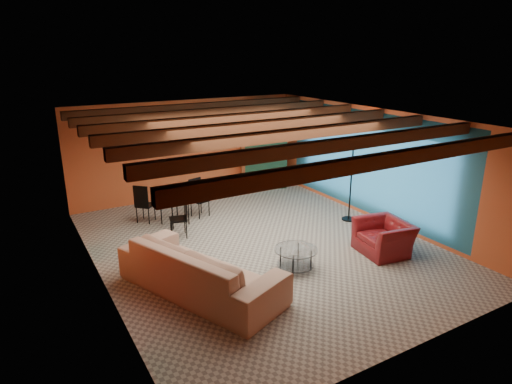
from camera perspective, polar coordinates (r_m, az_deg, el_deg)
room at (r=8.92m, az=0.29°, el=7.27°), size 6.52×8.01×2.71m
sofa at (r=7.74m, az=-7.12°, el=-9.70°), size 2.23×3.23×0.88m
armchair at (r=9.48m, az=16.07°, el=-5.60°), size 1.06×1.17×0.68m
coffee_table at (r=8.55m, az=5.11°, el=-8.52°), size 0.83×0.83×0.42m
dining_table at (r=10.68m, az=-10.43°, el=-1.69°), size 2.28×2.28×0.96m
armoire at (r=13.31m, az=0.62°, el=5.10°), size 1.35×1.02×2.12m
floor_lamp at (r=10.87m, az=12.11°, el=1.55°), size 0.45×0.45×2.05m
ceiling_fan at (r=8.83m, az=0.66°, el=7.15°), size 1.50×1.50×0.44m
painting at (r=12.18m, az=-12.73°, el=6.30°), size 1.05×0.03×0.65m
potted_plant at (r=13.08m, az=0.64°, el=10.72°), size 0.47×0.41×0.50m
vase at (r=10.50m, az=-10.61°, el=1.31°), size 0.24×0.24×0.20m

